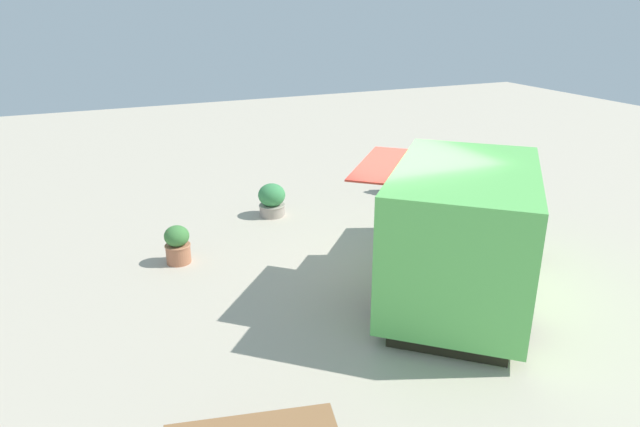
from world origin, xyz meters
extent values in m
plane|color=#BAAE99|center=(0.00, 0.00, 0.00)|extent=(40.00, 40.00, 0.00)
cube|color=#62C659|center=(0.50, -1.24, 1.27)|extent=(3.88, 4.00, 2.10)
cube|color=#62C659|center=(2.14, 0.62, 1.08)|extent=(2.51, 2.46, 1.72)
cube|color=black|center=(2.61, 1.16, 1.38)|extent=(1.30, 1.14, 0.65)
cube|color=black|center=(-0.30, -0.53, 1.40)|extent=(1.28, 1.45, 0.74)
cube|color=red|center=(-0.52, -0.34, 2.28)|extent=(1.82, 1.96, 0.03)
cube|color=black|center=(0.99, -0.68, 0.11)|extent=(4.38, 4.65, 0.22)
cylinder|color=black|center=(2.72, -0.16, 0.40)|extent=(0.70, 0.75, 0.80)
cylinder|color=black|center=(1.29, 1.10, 0.40)|extent=(0.70, 0.75, 0.80)
cylinder|color=black|center=(0.81, -2.33, 0.40)|extent=(0.70, 0.75, 0.80)
cylinder|color=black|center=(-0.62, -1.07, 0.40)|extent=(0.70, 0.75, 0.80)
ellipsoid|color=#7E5E4D|center=(2.57, 4.23, 0.07)|extent=(0.67, 0.68, 0.13)
cube|color=#7E5E4D|center=(2.36, 4.14, 0.06)|extent=(0.32, 0.34, 0.11)
cube|color=#7E5E4D|center=(2.51, 4.01, 0.06)|extent=(0.32, 0.34, 0.11)
cube|color=#1A1637|center=(2.57, 4.23, 0.40)|extent=(0.39, 0.40, 0.54)
sphere|color=#DAA97F|center=(2.57, 4.23, 0.76)|extent=(0.19, 0.19, 0.19)
sphere|color=olive|center=(2.57, 4.23, 0.79)|extent=(0.20, 0.20, 0.20)
cube|color=#1A1637|center=(2.40, 4.19, 0.47)|extent=(0.29, 0.32, 0.28)
cube|color=#1A1637|center=(2.55, 4.05, 0.47)|extent=(0.29, 0.32, 0.28)
cylinder|color=tan|center=(2.36, 3.99, 0.40)|extent=(0.28, 0.29, 0.07)
cube|color=olive|center=(2.36, 3.99, 0.41)|extent=(0.22, 0.23, 0.02)
cylinder|color=#AF6949|center=(-3.42, 2.19, 0.19)|extent=(0.47, 0.47, 0.37)
torus|color=#B3704F|center=(-3.42, 2.19, 0.36)|extent=(0.49, 0.49, 0.04)
ellipsoid|color=#3F7C3B|center=(-3.42, 2.19, 0.55)|extent=(0.47, 0.47, 0.40)
sphere|color=red|center=(-3.40, 2.38, 0.57)|extent=(0.07, 0.07, 0.07)
sphere|color=red|center=(-3.25, 2.25, 0.64)|extent=(0.06, 0.06, 0.06)
sphere|color=red|center=(-3.57, 2.14, 0.66)|extent=(0.06, 0.06, 0.06)
sphere|color=red|center=(-3.53, 2.29, 0.67)|extent=(0.06, 0.06, 0.06)
cylinder|color=#A49489|center=(-0.93, 3.87, 0.13)|extent=(0.59, 0.59, 0.26)
torus|color=gray|center=(-0.93, 3.87, 0.25)|extent=(0.61, 0.61, 0.04)
ellipsoid|color=#3C894D|center=(-0.93, 3.87, 0.50)|extent=(0.63, 0.63, 0.54)
sphere|color=white|center=(-0.76, 3.97, 0.66)|extent=(0.06, 0.06, 0.06)
sphere|color=silver|center=(-0.98, 3.63, 0.59)|extent=(0.08, 0.08, 0.08)
sphere|color=silver|center=(-1.17, 3.85, 0.62)|extent=(0.07, 0.07, 0.07)
camera|label=1|loc=(-4.89, -7.92, 4.72)|focal=31.74mm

